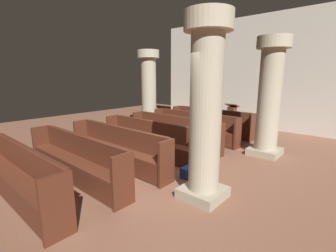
{
  "coord_description": "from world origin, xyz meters",
  "views": [
    {
      "loc": [
        3.32,
        -3.79,
        2.15
      ],
      "look_at": [
        -0.99,
        1.16,
        0.75
      ],
      "focal_mm": 25.26,
      "sensor_mm": 36.0,
      "label": 1
    }
  ],
  "objects_px": {
    "pillar_aisle_side": "(270,96)",
    "hymn_book": "(202,112)",
    "pillar_far_side": "(149,89)",
    "lectern": "(232,119)",
    "pew_row_3": "(149,137)",
    "pillar_aisle_rear": "(206,107)",
    "pew_row_4": "(117,146)",
    "pew_row_2": "(174,131)",
    "kneeler_box_blue": "(192,173)",
    "pew_row_6": "(17,173)",
    "pew_row_0": "(210,121)",
    "pew_row_1": "(194,125)",
    "pew_row_5": "(75,157)"
  },
  "relations": [
    {
      "from": "pew_row_0",
      "to": "pew_row_6",
      "type": "xyz_separation_m",
      "value": [
        0.0,
        -6.41,
        0.0
      ]
    },
    {
      "from": "pew_row_1",
      "to": "lectern",
      "type": "bearing_deg",
      "value": 80.86
    },
    {
      "from": "pew_row_6",
      "to": "hymn_book",
      "type": "bearing_deg",
      "value": 88.0
    },
    {
      "from": "pew_row_2",
      "to": "pillar_aisle_side",
      "type": "height_order",
      "value": "pillar_aisle_side"
    },
    {
      "from": "pew_row_6",
      "to": "pillar_aisle_side",
      "type": "distance_m",
      "value": 5.95
    },
    {
      "from": "lectern",
      "to": "pew_row_5",
      "type": "bearing_deg",
      "value": -93.05
    },
    {
      "from": "pew_row_6",
      "to": "pillar_far_side",
      "type": "xyz_separation_m",
      "value": [
        -2.36,
        5.53,
        1.14
      ]
    },
    {
      "from": "pew_row_2",
      "to": "lectern",
      "type": "distance_m",
      "value": 3.2
    },
    {
      "from": "pew_row_0",
      "to": "lectern",
      "type": "bearing_deg",
      "value": 72.02
    },
    {
      "from": "pew_row_2",
      "to": "pew_row_5",
      "type": "xyz_separation_m",
      "value": [
        0.0,
        -3.2,
        0.0
      ]
    },
    {
      "from": "pew_row_2",
      "to": "pew_row_3",
      "type": "height_order",
      "value": "same"
    },
    {
      "from": "pillar_far_side",
      "to": "lectern",
      "type": "bearing_deg",
      "value": 35.46
    },
    {
      "from": "kneeler_box_blue",
      "to": "hymn_book",
      "type": "bearing_deg",
      "value": 119.55
    },
    {
      "from": "pew_row_0",
      "to": "pew_row_3",
      "type": "relative_size",
      "value": 1.0
    },
    {
      "from": "pew_row_1",
      "to": "pew_row_6",
      "type": "bearing_deg",
      "value": -90.0
    },
    {
      "from": "pillar_aisle_rear",
      "to": "kneeler_box_blue",
      "type": "height_order",
      "value": "pillar_aisle_rear"
    },
    {
      "from": "pillar_aisle_side",
      "to": "hymn_book",
      "type": "height_order",
      "value": "pillar_aisle_side"
    },
    {
      "from": "pew_row_2",
      "to": "pew_row_0",
      "type": "bearing_deg",
      "value": 90.0
    },
    {
      "from": "pew_row_2",
      "to": "pew_row_3",
      "type": "bearing_deg",
      "value": -90.0
    },
    {
      "from": "pew_row_1",
      "to": "hymn_book",
      "type": "height_order",
      "value": "hymn_book"
    },
    {
      "from": "pew_row_0",
      "to": "pillar_aisle_side",
      "type": "height_order",
      "value": "pillar_aisle_side"
    },
    {
      "from": "pew_row_3",
      "to": "pew_row_5",
      "type": "bearing_deg",
      "value": -90.0
    },
    {
      "from": "pew_row_0",
      "to": "pillar_aisle_rear",
      "type": "xyz_separation_m",
      "value": [
        2.41,
        -4.22,
        1.14
      ]
    },
    {
      "from": "pew_row_0",
      "to": "pew_row_1",
      "type": "bearing_deg",
      "value": -90.0
    },
    {
      "from": "kneeler_box_blue",
      "to": "pew_row_0",
      "type": "bearing_deg",
      "value": 115.83
    },
    {
      "from": "pew_row_4",
      "to": "pillar_far_side",
      "type": "bearing_deg",
      "value": 124.83
    },
    {
      "from": "pew_row_2",
      "to": "pillar_far_side",
      "type": "distance_m",
      "value": 2.91
    },
    {
      "from": "pillar_aisle_rear",
      "to": "hymn_book",
      "type": "xyz_separation_m",
      "value": [
        -2.22,
        3.34,
        -0.69
      ]
    },
    {
      "from": "pew_row_0",
      "to": "kneeler_box_blue",
      "type": "distance_m",
      "value": 4.14
    },
    {
      "from": "pew_row_0",
      "to": "pew_row_2",
      "type": "distance_m",
      "value": 2.14
    },
    {
      "from": "pew_row_2",
      "to": "hymn_book",
      "type": "height_order",
      "value": "hymn_book"
    },
    {
      "from": "pew_row_2",
      "to": "pew_row_3",
      "type": "distance_m",
      "value": 1.07
    },
    {
      "from": "pew_row_4",
      "to": "lectern",
      "type": "xyz_separation_m",
      "value": [
        0.34,
        5.32,
        -0.04
      ]
    },
    {
      "from": "pew_row_3",
      "to": "pillar_aisle_rear",
      "type": "relative_size",
      "value": 1.04
    },
    {
      "from": "pillar_aisle_side",
      "to": "kneeler_box_blue",
      "type": "relative_size",
      "value": 7.74
    },
    {
      "from": "pillar_far_side",
      "to": "lectern",
      "type": "xyz_separation_m",
      "value": [
        2.7,
        1.93,
        -1.18
      ]
    },
    {
      "from": "pillar_aisle_side",
      "to": "pew_row_2",
      "type": "bearing_deg",
      "value": -156.49
    },
    {
      "from": "pew_row_3",
      "to": "pew_row_2",
      "type": "bearing_deg",
      "value": 90.0
    },
    {
      "from": "pew_row_2",
      "to": "pillar_aisle_side",
      "type": "bearing_deg",
      "value": 23.51
    },
    {
      "from": "pew_row_2",
      "to": "pew_row_5",
      "type": "bearing_deg",
      "value": -90.0
    },
    {
      "from": "pew_row_1",
      "to": "pillar_aisle_rear",
      "type": "relative_size",
      "value": 1.04
    },
    {
      "from": "pew_row_6",
      "to": "hymn_book",
      "type": "distance_m",
      "value": 5.55
    },
    {
      "from": "pillar_aisle_rear",
      "to": "lectern",
      "type": "distance_m",
      "value": 5.79
    },
    {
      "from": "pew_row_0",
      "to": "pillar_far_side",
      "type": "height_order",
      "value": "pillar_far_side"
    },
    {
      "from": "pew_row_6",
      "to": "hymn_book",
      "type": "xyz_separation_m",
      "value": [
        0.19,
        5.52,
        0.45
      ]
    },
    {
      "from": "pew_row_6",
      "to": "pew_row_2",
      "type": "bearing_deg",
      "value": 90.0
    },
    {
      "from": "pew_row_4",
      "to": "hymn_book",
      "type": "relative_size",
      "value": 17.09
    },
    {
      "from": "pew_row_6",
      "to": "pillar_aisle_rear",
      "type": "distance_m",
      "value": 3.45
    },
    {
      "from": "pillar_far_side",
      "to": "kneeler_box_blue",
      "type": "distance_m",
      "value": 5.26
    },
    {
      "from": "pew_row_3",
      "to": "pillar_aisle_rear",
      "type": "distance_m",
      "value": 2.86
    }
  ]
}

